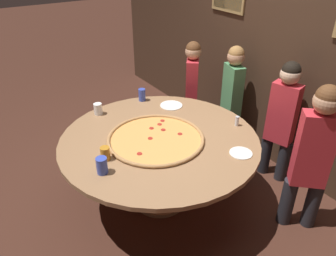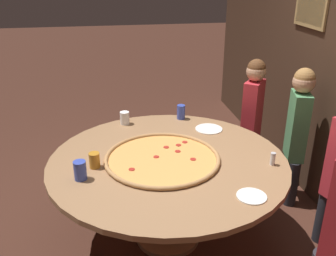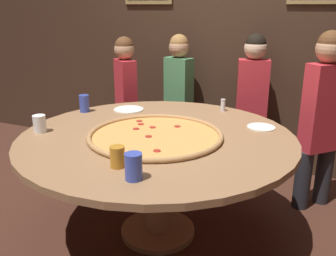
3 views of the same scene
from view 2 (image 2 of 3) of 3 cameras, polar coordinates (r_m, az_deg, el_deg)
name	(u,v)px [view 2 (image 2 of 3)]	position (r m, az deg, el deg)	size (l,w,h in m)	color
ground_plane	(168,237)	(3.24, -0.03, -16.29)	(24.00, 24.00, 0.00)	#422319
dining_table	(168,171)	(2.88, -0.03, -6.62)	(1.79, 1.79, 0.74)	#936B47
giant_pizza	(162,158)	(2.80, -0.89, -4.62)	(0.87, 0.87, 0.03)	#E0994C
drink_cup_by_shaker	(80,170)	(2.60, -13.25, -6.31)	(0.09, 0.09, 0.13)	#384CB7
drink_cup_near_right	(94,160)	(2.73, -11.14, -4.84)	(0.08, 0.08, 0.11)	#BC7A23
drink_cup_far_left	(181,112)	(3.52, 1.99, 2.45)	(0.08, 0.08, 0.13)	#384CB7
drink_cup_far_right	(125,118)	(3.43, -6.62, 1.53)	(0.08, 0.08, 0.12)	white
white_plate_right_side	(209,129)	(3.33, 6.24, -0.14)	(0.24, 0.24, 0.01)	white
white_plate_near_front	(252,196)	(2.45, 12.62, -10.11)	(0.19, 0.19, 0.01)	white
condiment_shaker	(273,159)	(2.82, 15.67, -4.54)	(0.04, 0.04, 0.10)	silver
diner_side_left	(252,113)	(3.82, 12.70, 2.18)	(0.32, 0.29, 1.27)	#232328
diner_far_left	(297,129)	(3.54, 19.05, -0.11)	(0.34, 0.21, 1.29)	#232328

